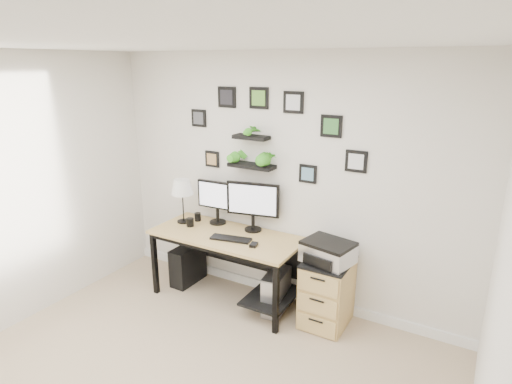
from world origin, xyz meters
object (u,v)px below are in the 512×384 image
Objects in this scene: printer at (328,252)px; monitor_left at (217,199)px; pc_tower_black at (188,264)px; mug at (190,222)px; file_cabinet at (327,292)px; table_lamp at (182,188)px; pc_tower_grey at (276,292)px; desk at (231,245)px; monitor_right at (253,203)px.

monitor_left is at bearing 173.70° from printer.
mug is at bearing -29.82° from pc_tower_black.
file_cabinet is (1.70, 0.02, 0.11)m from pc_tower_black.
monitor_left is 0.40m from table_lamp.
pc_tower_black is (0.02, 0.01, -0.93)m from table_lamp.
pc_tower_grey is 0.54m from file_cabinet.
pc_tower_grey is at bearing -11.84° from monitor_left.
monitor_left is at bearing 25.58° from pc_tower_black.
desk is 0.75m from pc_tower_black.
table_lamp is 0.74× the size of file_cabinet.
desk is 3.59× the size of pc_tower_black.
mug reaches higher than pc_tower_grey.
mug is at bearing -132.81° from monitor_left.
table_lamp reaches higher than pc_tower_black.
file_cabinet is at bearing 3.11° from desk.
pc_tower_black reaches higher than pc_tower_grey.
monitor_left is 0.98× the size of table_lamp.
pc_tower_black is at bearing 176.48° from desk.
file_cabinet is (1.07, 0.06, -0.29)m from desk.
monitor_right is 1.27× the size of pc_tower_black.
monitor_right is 1.11× the size of printer.
monitor_right is at bearing 51.21° from desk.
printer is at bearing 1.26° from pc_tower_black.
table_lamp is at bearing -163.00° from pc_tower_black.
mug is (-0.21, -0.22, -0.24)m from monitor_left.
monitor_right is 0.97m from printer.
mug is 0.59m from pc_tower_black.
table_lamp is 5.37× the size of mug.
mug is at bearing -176.58° from file_cabinet.
pc_tower_grey is at bearing -25.44° from monitor_right.
pc_tower_black is 1.78m from printer.
monitor_right is at bearing 171.43° from file_cabinet.
table_lamp reaches higher than desk.
monitor_right is at bearing 19.25° from mug.
table_lamp is 0.39m from mug.
monitor_left is 0.89m from pc_tower_black.
mug reaches higher than pc_tower_black.
table_lamp is 1.12× the size of pc_tower_black.
desk is at bearing -128.79° from monitor_right.
desk reaches higher than pc_tower_black.
monitor_left is 1.19m from pc_tower_grey.
desk is 2.82× the size of monitor_right.
printer is at bearing 0.19° from table_lamp.
monitor_right reaches higher than pc_tower_grey.
monitor_right reaches higher than mug.
mug is 0.14× the size of file_cabinet.
desk is at bearing -32.39° from monitor_left.
pc_tower_black is at bearing 15.73° from table_lamp.
monitor_right is 1.26× the size of pc_tower_grey.
monitor_left is 0.39m from mug.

